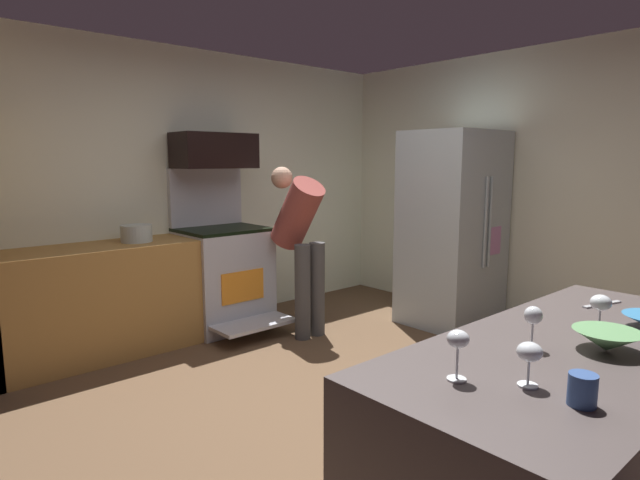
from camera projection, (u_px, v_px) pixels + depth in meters
name	position (u px, v px, depth m)	size (l,w,h in m)	color
ground_plane	(347.00, 408.00, 3.36)	(5.20, 4.80, 0.02)	brown
wall_back	(174.00, 190.00, 4.90)	(5.20, 0.12, 2.60)	silver
wall_right	(544.00, 190.00, 4.83)	(0.12, 4.80, 2.60)	silver
lower_cabinet_run	(94.00, 302.00, 4.17)	(2.40, 0.60, 0.90)	#A9783B
oven_range	(223.00, 274.00, 4.93)	(0.76, 0.98, 1.50)	#B8BCC5
microwave	(215.00, 151.00, 4.82)	(0.74, 0.38, 0.32)	black
refrigerator	(452.00, 229.00, 5.02)	(0.86, 0.75, 1.85)	#ADBCBF
person_cook	(300.00, 237.00, 4.68)	(0.31, 0.62, 1.51)	#464646
counter_island	(571.00, 455.00, 2.00)	(1.84, 0.80, 0.90)	#4D4442
mixing_bowl_large	(607.00, 341.00, 1.85)	(0.23, 0.23, 0.07)	#5F945C
wine_glass_near	(533.00, 318.00, 1.85)	(0.06, 0.06, 0.16)	silver
wine_glass_mid	(458.00, 342.00, 1.59)	(0.07, 0.07, 0.16)	silver
wine_glass_far	(529.00, 354.00, 1.55)	(0.07, 0.07, 0.14)	silver
wine_glass_extra	(601.00, 304.00, 2.07)	(0.08, 0.08, 0.14)	silver
mug_coffee	(582.00, 390.00, 1.43)	(0.08, 0.08, 0.09)	#33518B
knife_chef	(602.00, 304.00, 2.44)	(0.24, 0.02, 0.01)	#B7BABF
stock_pot	(136.00, 233.00, 4.34)	(0.25, 0.25, 0.14)	#B5C4BD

